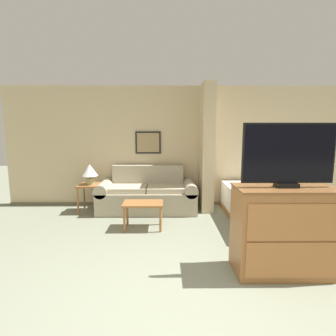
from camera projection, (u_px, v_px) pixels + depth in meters
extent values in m
plane|color=gray|center=(188.00, 322.00, 2.30)|extent=(20.00, 20.00, 0.00)
cube|color=#CCB78E|center=(175.00, 147.00, 5.79)|extent=(7.36, 0.12, 2.60)
cube|color=#70644E|center=(174.00, 203.00, 5.90)|extent=(7.36, 0.02, 0.06)
cube|color=black|center=(148.00, 143.00, 5.69)|extent=(0.55, 0.02, 0.48)
cube|color=#9E845B|center=(148.00, 143.00, 5.68)|extent=(0.48, 0.01, 0.41)
cube|color=#CCB78E|center=(207.00, 148.00, 5.41)|extent=(0.24, 0.65, 2.60)
cube|color=tan|center=(147.00, 201.00, 5.43)|extent=(1.52, 0.84, 0.44)
cube|color=tan|center=(148.00, 176.00, 5.67)|extent=(1.52, 0.20, 0.48)
cube|color=tan|center=(105.00, 201.00, 5.42)|extent=(0.24, 0.84, 0.44)
cylinder|color=tan|center=(105.00, 188.00, 5.38)|extent=(0.27, 0.84, 0.27)
cube|color=tan|center=(190.00, 200.00, 5.43)|extent=(0.24, 0.84, 0.44)
cylinder|color=tan|center=(190.00, 188.00, 5.39)|extent=(0.27, 0.84, 0.27)
cube|color=#BAAF94|center=(128.00, 188.00, 5.33)|extent=(0.74, 0.60, 0.10)
cube|color=#BAAF94|center=(166.00, 188.00, 5.34)|extent=(0.74, 0.60, 0.10)
cube|color=#996033|center=(143.00, 204.00, 4.43)|extent=(0.68, 0.42, 0.04)
cylinder|color=#996033|center=(124.00, 220.00, 4.30)|extent=(0.04, 0.04, 0.42)
cylinder|color=#996033|center=(161.00, 220.00, 4.30)|extent=(0.04, 0.04, 0.42)
cylinder|color=#996033|center=(127.00, 213.00, 4.63)|extent=(0.04, 0.04, 0.42)
cylinder|color=#996033|center=(161.00, 213.00, 4.64)|extent=(0.04, 0.04, 0.42)
cube|color=#996033|center=(90.00, 185.00, 5.34)|extent=(0.47, 0.47, 0.04)
cylinder|color=#996033|center=(78.00, 201.00, 5.18)|extent=(0.04, 0.04, 0.54)
cylinder|color=#996033|center=(98.00, 201.00, 5.18)|extent=(0.04, 0.04, 0.54)
cylinder|color=#996033|center=(84.00, 196.00, 5.58)|extent=(0.04, 0.04, 0.54)
cylinder|color=#996033|center=(103.00, 196.00, 5.58)|extent=(0.04, 0.04, 0.54)
cylinder|color=tan|center=(90.00, 181.00, 5.33)|extent=(0.18, 0.18, 0.12)
cylinder|color=tan|center=(90.00, 177.00, 5.31)|extent=(0.02, 0.02, 0.06)
cone|color=silver|center=(90.00, 170.00, 5.29)|extent=(0.32, 0.32, 0.24)
cube|color=#996033|center=(283.00, 231.00, 3.05)|extent=(1.12, 0.52, 1.01)
cube|color=brown|center=(286.00, 188.00, 2.98)|extent=(1.14, 0.54, 0.02)
cube|color=#AB6C39|center=(295.00, 223.00, 2.76)|extent=(1.02, 0.01, 0.40)
cube|color=#AB6C39|center=(293.00, 260.00, 2.82)|extent=(1.02, 0.01, 0.40)
cube|color=black|center=(286.00, 185.00, 2.97)|extent=(0.24, 0.16, 0.05)
cube|color=black|center=(288.00, 153.00, 2.92)|extent=(1.03, 0.04, 0.67)
cube|color=black|center=(289.00, 153.00, 2.90)|extent=(0.99, 0.01, 0.63)
cube|color=#996033|center=(275.00, 219.00, 4.83)|extent=(1.62, 2.09, 0.10)
cube|color=white|center=(276.00, 204.00, 4.79)|extent=(1.58, 2.05, 0.47)
cube|color=white|center=(260.00, 185.00, 5.56)|extent=(1.46, 0.36, 0.10)
cube|color=#232D4C|center=(271.00, 179.00, 4.88)|extent=(0.31, 0.16, 0.41)
cube|color=#232D4C|center=(273.00, 184.00, 4.79)|extent=(0.23, 0.03, 0.18)
ellipsoid|color=#232D4C|center=(272.00, 168.00, 4.85)|extent=(0.30, 0.15, 0.10)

